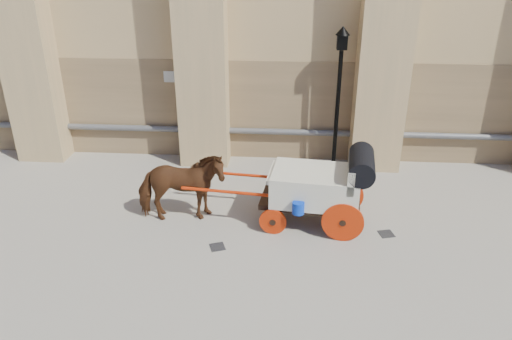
{
  "coord_description": "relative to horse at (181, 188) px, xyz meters",
  "views": [
    {
      "loc": [
        1.49,
        -10.13,
        6.3
      ],
      "look_at": [
        0.76,
        0.18,
        1.37
      ],
      "focal_mm": 35.0,
      "sensor_mm": 36.0,
      "label": 1
    }
  ],
  "objects": [
    {
      "name": "carriage",
      "position": [
        3.3,
        0.06,
        0.16
      ],
      "size": [
        4.48,
        1.68,
        1.92
      ],
      "rotation": [
        0.0,
        0.0,
        -0.11
      ],
      "color": "black",
      "rests_on": "ground"
    },
    {
      "name": "drain_grate_far",
      "position": [
        4.82,
        -0.31,
        -0.87
      ],
      "size": [
        0.39,
        0.39,
        0.01
      ],
      "primitive_type": "cube",
      "rotation": [
        0.0,
        0.0,
        0.26
      ],
      "color": "black",
      "rests_on": "ground"
    },
    {
      "name": "drain_grate_near",
      "position": [
        0.99,
        -1.11,
        -0.87
      ],
      "size": [
        0.41,
        0.41,
        0.01
      ],
      "primitive_type": "cube",
      "rotation": [
        0.0,
        0.0,
        0.36
      ],
      "color": "black",
      "rests_on": "ground"
    },
    {
      "name": "street_lamp",
      "position": [
        3.83,
        3.24,
        1.32
      ],
      "size": [
        0.38,
        0.38,
        4.1
      ],
      "color": "black",
      "rests_on": "ground"
    },
    {
      "name": "ground",
      "position": [
        1.01,
        -0.13,
        -0.88
      ],
      "size": [
        90.0,
        90.0,
        0.0
      ],
      "primitive_type": "plane",
      "color": "gray",
      "rests_on": "ground"
    },
    {
      "name": "horse",
      "position": [
        0.0,
        0.0,
        0.0
      ],
      "size": [
        2.19,
        1.25,
        1.75
      ],
      "primitive_type": "imported",
      "rotation": [
        0.0,
        0.0,
        1.73
      ],
      "color": "#5A3418",
      "rests_on": "ground"
    }
  ]
}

